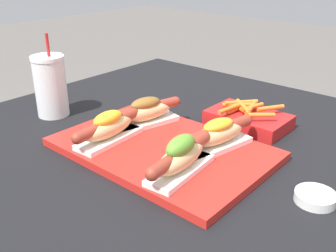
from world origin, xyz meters
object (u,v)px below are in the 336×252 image
hot_dog_1 (181,157)px  serving_tray (162,149)px  hot_dog_0 (108,127)px  drink_cup (51,86)px  sauce_bowl (315,197)px  hot_dog_3 (218,134)px  fries_basket (248,118)px  hot_dog_2 (146,112)px

hot_dog_1 → serving_tray: bearing=148.2°
hot_dog_0 → drink_cup: bearing=172.8°
hot_dog_0 → sauce_bowl: size_ratio=2.79×
hot_dog_3 → hot_dog_1: bearing=-87.5°
fries_basket → serving_tray: bearing=-105.2°
hot_dog_2 → hot_dog_1: bearing=-30.6°
serving_tray → hot_dog_1: (0.11, -0.07, 0.04)m
hot_dog_1 → hot_dog_3: size_ratio=1.01×
drink_cup → fries_basket: bearing=32.6°
hot_dog_3 → sauce_bowl: size_ratio=2.75×
hot_dog_1 → fries_basket: bearing=96.6°
drink_cup → fries_basket: drink_cup is taller
serving_tray → sauce_bowl: (0.34, 0.04, 0.00)m
hot_dog_3 → fries_basket: bearing=99.5°
hot_dog_2 → fries_basket: hot_dog_2 is taller
serving_tray → hot_dog_3: 0.13m
hot_dog_0 → hot_dog_1: 0.21m
serving_tray → fries_basket: 0.27m
hot_dog_2 → drink_cup: drink_cup is taller
hot_dog_2 → hot_dog_3: size_ratio=0.99×
drink_cup → hot_dog_0: bearing=-7.2°
serving_tray → sauce_bowl: same height
sauce_bowl → hot_dog_3: bearing=172.2°
hot_dog_1 → drink_cup: size_ratio=0.92×
hot_dog_0 → sauce_bowl: hot_dog_0 is taller
fries_basket → hot_dog_3: bearing=-80.5°
hot_dog_0 → hot_dog_2: bearing=91.1°
hot_dog_3 → sauce_bowl: 0.24m
serving_tray → hot_dog_2: hot_dog_2 is taller
sauce_bowl → fries_basket: fries_basket is taller
hot_dog_0 → hot_dog_3: hot_dog_0 is taller
serving_tray → drink_cup: drink_cup is taller
sauce_bowl → hot_dog_1: bearing=-155.7°
hot_dog_2 → drink_cup: size_ratio=0.90×
hot_dog_3 → fries_basket: 0.19m
hot_dog_0 → fries_basket: 0.36m
serving_tray → hot_dog_2: (-0.11, 0.06, 0.04)m
hot_dog_1 → sauce_bowl: (0.23, 0.10, -0.04)m
hot_dog_0 → hot_dog_2: (-0.00, 0.12, -0.00)m
hot_dog_1 → hot_dog_2: 0.25m
serving_tray → sauce_bowl: bearing=6.4°
hot_dog_2 → drink_cup: 0.28m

